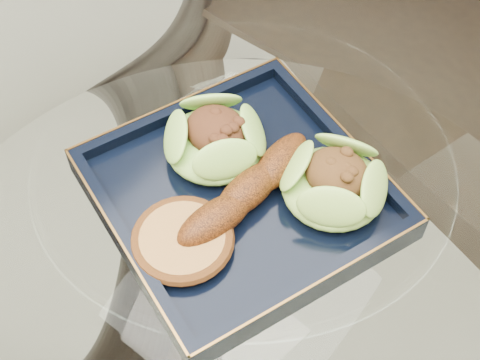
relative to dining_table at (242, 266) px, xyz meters
The scene contains 7 objects.
dining_table is the anchor object (origin of this frame).
dining_chair 0.54m from the dining_table, 93.33° to the left, with size 0.51×0.51×1.03m.
navy_plate 0.17m from the dining_table, 63.77° to the right, with size 0.27×0.27×0.02m, color black.
lettuce_wrap_left 0.21m from the dining_table, 166.47° to the left, with size 0.11×0.11×0.04m, color #6AA931.
lettuce_wrap_right 0.22m from the dining_table, 24.60° to the left, with size 0.11×0.11×0.04m, color #6DA12E.
roasted_plantain 0.20m from the dining_table, 40.75° to the right, with size 0.18×0.04×0.03m, color #672C0A.
crumb_patty 0.22m from the dining_table, 88.81° to the right, with size 0.09×0.09×0.02m, color #AE713A.
Camera 1 is at (0.25, -0.34, 1.34)m, focal length 50.00 mm.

